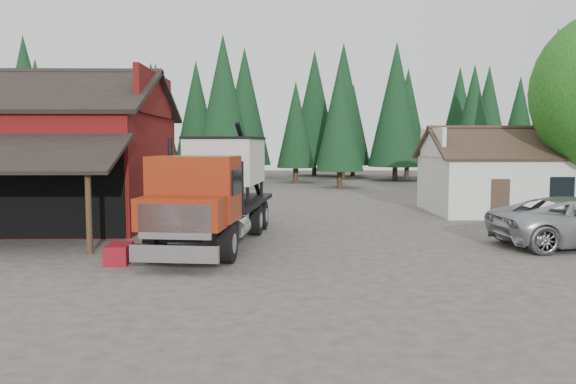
{
  "coord_description": "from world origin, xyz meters",
  "views": [
    {
      "loc": [
        0.68,
        -16.69,
        3.73
      ],
      "look_at": [
        1.15,
        5.31,
        1.8
      ],
      "focal_mm": 35.0,
      "sensor_mm": 36.0,
      "label": 1
    }
  ],
  "objects": [
    {
      "name": "conifer_backdrop",
      "position": [
        0.0,
        42.0,
        0.0
      ],
      "size": [
        76.0,
        16.0,
        16.0
      ],
      "primitive_type": null,
      "color": "black",
      "rests_on": "ground"
    },
    {
      "name": "near_pine_c",
      "position": [
        22.0,
        26.0,
        6.89
      ],
      "size": [
        4.84,
        4.84,
        12.4
      ],
      "color": "#382619",
      "rests_on": "ground"
    },
    {
      "name": "feed_truck",
      "position": [
        -1.53,
        4.03,
        2.15
      ],
      "size": [
        3.99,
        10.44,
        4.6
      ],
      "rotation": [
        0.0,
        0.0,
        -0.13
      ],
      "color": "black",
      "rests_on": "ground"
    },
    {
      "name": "near_pine_d",
      "position": [
        -4.0,
        34.0,
        7.39
      ],
      "size": [
        5.28,
        5.28,
        13.4
      ],
      "color": "#382619",
      "rests_on": "ground"
    },
    {
      "name": "equip_box",
      "position": [
        -4.19,
        0.56,
        0.3
      ],
      "size": [
        0.73,
        1.12,
        0.6
      ],
      "primitive_type": "cube",
      "rotation": [
        0.0,
        0.0,
        0.03
      ],
      "color": "maroon",
      "rests_on": "ground"
    },
    {
      "name": "farmhouse",
      "position": [
        13.0,
        13.0,
        1.67
      ],
      "size": [
        8.6,
        6.42,
        4.65
      ],
      "color": "silver",
      "rests_on": "ground"
    },
    {
      "name": "near_pine_b",
      "position": [
        6.0,
        30.0,
        5.89
      ],
      "size": [
        3.96,
        3.96,
        10.4
      ],
      "color": "#382619",
      "rests_on": "ground"
    },
    {
      "name": "ground",
      "position": [
        0.0,
        0.0,
        0.0
      ],
      "size": [
        120.0,
        120.0,
        0.0
      ],
      "primitive_type": "plane",
      "color": "#433D35",
      "rests_on": "ground"
    },
    {
      "name": "red_barn",
      "position": [
        -11.0,
        9.9,
        2.69
      ],
      "size": [
        12.8,
        13.63,
        7.18
      ],
      "color": "maroon",
      "rests_on": "ground"
    }
  ]
}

